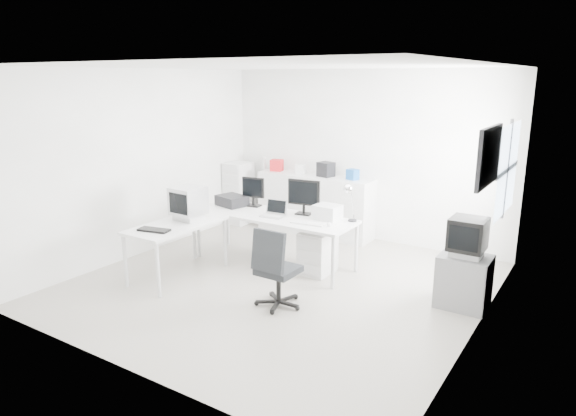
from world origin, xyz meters
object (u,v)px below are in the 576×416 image
Objects in this scene: tv_cabinet at (464,281)px; side_desk at (178,250)px; inkjet_printer at (232,201)px; filing_cabinet at (239,193)px; lcd_monitor_large at (304,197)px; office_chair at (279,266)px; laptop at (273,209)px; drawer_pedestal at (318,252)px; sideboard at (315,205)px; crt_monitor at (188,203)px; lcd_monitor_small at (253,192)px; main_desk at (274,240)px; crt_tv at (468,238)px; laser_printer at (327,212)px.

side_desk is at bearing -162.41° from tv_cabinet.
inkjet_printer is 0.39× the size of filing_cabinet.
lcd_monitor_large is 1.56m from office_chair.
lcd_monitor_large is 1.36× the size of laptop.
drawer_pedestal is 0.94× the size of tv_cabinet.
crt_monitor is at bearing -103.22° from sideboard.
lcd_monitor_small reaches higher than laptop.
crt_monitor reaches higher than drawer_pedestal.
crt_monitor is at bearing -135.00° from main_desk.
side_desk is at bearing -137.12° from laptop.
lcd_monitor_large reaches higher than sideboard.
inkjet_printer is 1.22m from lcd_monitor_large.
crt_monitor reaches higher than lcd_monitor_small.
crt_monitor is 3.67m from crt_tv.
crt_tv reaches higher than tv_cabinet.
lcd_monitor_small is 0.90× the size of crt_tv.
lcd_monitor_large is 0.48m from laptop.
lcd_monitor_small is (0.30, 1.35, 0.60)m from side_desk.
side_desk is (-0.85, -1.10, 0.00)m from main_desk.
sideboard is (-1.01, 1.44, -0.33)m from laser_printer.
lcd_monitor_large is 0.43m from laser_printer.
main_desk is 1.39m from side_desk.
inkjet_printer is at bearing 178.15° from drawer_pedestal.
crt_monitor is at bearing -166.15° from tv_cabinet.
laser_printer is at bearing 73.61° from drawer_pedestal.
inkjet_printer is at bearing -162.38° from lcd_monitor_small.
main_desk is 0.51m from laptop.
tv_cabinet is at bearing 0.57° from main_desk.
main_desk is 1.42m from office_chair.
laptop is 1.36m from office_chair.
laser_printer reaches higher than tv_cabinet.
main_desk is 6.50× the size of laptop.
side_desk is 1.22× the size of filing_cabinet.
filing_cabinet is at bearing 135.92° from office_chair.
tv_cabinet is (3.26, -0.22, -0.66)m from lcd_monitor_small.
tv_cabinet is (3.56, 0.88, -0.67)m from crt_monitor.
laser_printer is (0.40, -0.03, -0.15)m from lcd_monitor_large.
drawer_pedestal is at bearing 36.57° from side_desk.
filing_cabinet is at bearing 155.53° from laser_printer.
office_chair is at bearing -53.70° from main_desk.
tv_cabinet is 3.39m from sideboard.
lcd_monitor_large is at bearing 150.26° from drawer_pedestal.
laptop is (-0.65, -0.15, 0.57)m from drawer_pedestal.
laser_printer is 0.55× the size of tv_cabinet.
laser_printer is (0.05, 0.17, 0.55)m from drawer_pedestal.
crt_tv reaches higher than laser_printer.
office_chair reaches higher than laser_printer.
lcd_monitor_small is 2.02m from office_chair.
lcd_monitor_large is 2.37m from crt_tv.
office_chair is at bearing -54.00° from lcd_monitor_small.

